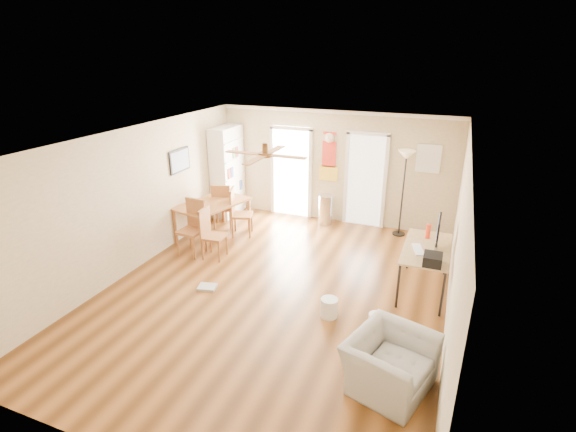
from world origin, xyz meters
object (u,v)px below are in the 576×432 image
at_px(dining_table, 213,220).
at_px(wastebasket_a, 329,308).
at_px(torchiere_lamp, 403,194).
at_px(computer_desk, 424,269).
at_px(dining_chair_far, 223,205).
at_px(trash_can, 326,210).
at_px(wastebasket_b, 376,322).
at_px(printer, 433,259).
at_px(dining_chair_right_b, 214,234).
at_px(bookshelf, 227,172).
at_px(armchair, 390,363).
at_px(dining_chair_near, 191,228).
at_px(dining_chair_right_a, 242,212).

distance_m(dining_table, wastebasket_a, 3.80).
bearing_deg(torchiere_lamp, computer_desk, -72.59).
relative_size(dining_chair_far, wastebasket_a, 3.36).
xyz_separation_m(trash_can, computer_desk, (2.40, -2.23, 0.04)).
bearing_deg(computer_desk, wastebasket_b, -110.24).
height_order(computer_desk, printer, printer).
relative_size(dining_table, dining_chair_right_b, 1.56).
height_order(dining_chair_far, torchiere_lamp, torchiere_lamp).
xyz_separation_m(bookshelf, dining_chair_far, (0.28, -0.77, -0.56)).
relative_size(bookshelf, armchair, 2.11).
relative_size(dining_chair_near, torchiere_lamp, 0.58).
relative_size(printer, wastebasket_b, 1.21).
bearing_deg(trash_can, dining_chair_right_b, -121.88).
relative_size(dining_chair_right_a, printer, 3.30).
distance_m(dining_table, computer_desk, 4.53).
height_order(bookshelf, wastebasket_b, bookshelf).
relative_size(dining_chair_far, armchair, 1.01).
relative_size(dining_chair_right_b, trash_can, 1.41).
height_order(dining_chair_far, computer_desk, dining_chair_far).
bearing_deg(wastebasket_b, printer, 52.33).
xyz_separation_m(bookshelf, torchiere_lamp, (4.14, 0.22, -0.13)).
bearing_deg(armchair, dining_chair_right_a, 65.24).
height_order(dining_table, trash_can, dining_table).
bearing_deg(dining_table, wastebasket_a, -31.91).
distance_m(trash_can, wastebasket_b, 4.11).
bearing_deg(armchair, wastebasket_a, 61.45).
xyz_separation_m(dining_chair_right_b, torchiere_lamp, (3.22, 2.47, 0.45)).
bearing_deg(torchiere_lamp, trash_can, -179.46).
relative_size(dining_chair_right_b, torchiere_lamp, 0.53).
distance_m(dining_chair_near, computer_desk, 4.45).
relative_size(dining_table, trash_can, 2.19).
distance_m(torchiere_lamp, armchair, 4.78).
bearing_deg(dining_chair_right_a, dining_table, 99.29).
xyz_separation_m(dining_table, dining_chair_right_b, (0.55, -0.89, 0.11)).
bearing_deg(bookshelf, wastebasket_a, -47.57).
distance_m(bookshelf, wastebasket_a, 5.00).
xyz_separation_m(dining_table, armchair, (4.30, -3.13, -0.06)).
bearing_deg(dining_chair_far, bookshelf, -90.18).
height_order(printer, wastebasket_a, printer).
relative_size(dining_table, torchiere_lamp, 0.82).
bearing_deg(dining_chair_near, torchiere_lamp, 37.85).
height_order(dining_chair_right_b, wastebasket_a, dining_chair_right_b).
distance_m(dining_chair_near, dining_chair_far, 1.50).
bearing_deg(computer_desk, printer, -78.21).
bearing_deg(dining_chair_right_b, bookshelf, 18.07).
bearing_deg(dining_chair_right_a, wastebasket_a, -149.81).
distance_m(bookshelf, computer_desk, 5.29).
xyz_separation_m(dining_chair_right_a, armchair, (3.75, -3.43, -0.20)).
xyz_separation_m(dining_chair_right_a, computer_desk, (3.93, -0.96, -0.13)).
relative_size(dining_chair_right_b, printer, 3.11).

